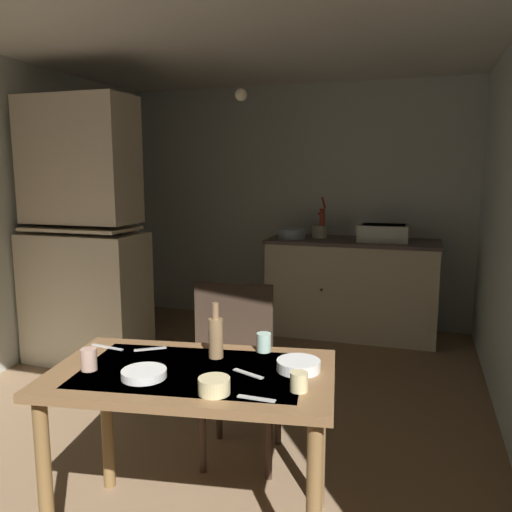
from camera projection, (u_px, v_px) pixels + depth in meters
ground_plane at (218, 398)px, 3.49m from camera, size 5.06×5.06×0.00m
wall_back at (293, 205)px, 5.25m from camera, size 3.62×0.10×2.37m
ceiling_slab at (214, 21)px, 3.10m from camera, size 3.62×4.16×0.10m
hutch_cabinet at (83, 242)px, 4.04m from camera, size 0.94×0.49×2.08m
counter_cabinet at (352, 287)px, 4.82m from camera, size 1.56×0.64×0.90m
sink_basin at (383, 233)px, 4.66m from camera, size 0.44×0.34×0.15m
hand_pump at (322, 220)px, 4.86m from camera, size 0.05×0.27×0.39m
mixing_bowl_counter at (292, 234)px, 4.87m from camera, size 0.26×0.26×0.08m
stoneware_crock at (320, 232)px, 4.89m from camera, size 0.14×0.14×0.12m
dining_table at (193, 395)px, 2.08m from camera, size 1.22×0.82×0.73m
chair_far_side at (239, 370)px, 2.62m from camera, size 0.45×0.45×0.99m
serving_bowl_wide at (298, 365)px, 2.06m from camera, size 0.18×0.18×0.04m
soup_bowl_small at (214, 386)px, 1.84m from camera, size 0.12×0.12×0.06m
sauce_dish at (144, 374)px, 1.98m from camera, size 0.17×0.17×0.03m
mug_dark at (299, 382)px, 1.86m from camera, size 0.07×0.07×0.07m
teacup_mint at (89, 359)px, 2.06m from camera, size 0.06×0.06×0.09m
teacup_cream at (264, 342)px, 2.27m from camera, size 0.06×0.06×0.08m
glass_bottle at (216, 336)px, 2.19m from camera, size 0.06×0.06×0.24m
table_knife at (107, 347)px, 2.33m from camera, size 0.17×0.04×0.00m
teaspoon_near_bowl at (248, 374)px, 2.02m from camera, size 0.14×0.07×0.00m
teaspoon_by_cup at (150, 349)px, 2.30m from camera, size 0.13×0.10×0.00m
serving_spoon at (256, 399)px, 1.80m from camera, size 0.14×0.02×0.00m
pendant_bulb at (241, 95)px, 3.32m from camera, size 0.08×0.08×0.08m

